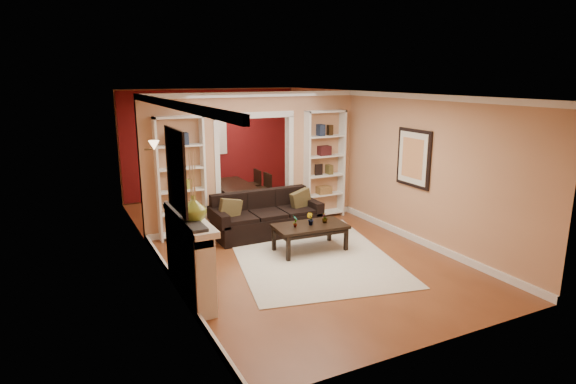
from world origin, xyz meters
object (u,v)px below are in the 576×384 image
fireplace (191,256)px  dining_table (233,195)px  bookshelf_left (181,178)px  bookshelf_right (324,165)px  coffee_table (310,238)px  sofa (266,214)px

fireplace → dining_table: size_ratio=1.11×
fireplace → bookshelf_left: bearing=78.0°
bookshelf_right → fireplace: bearing=-145.2°
bookshelf_left → fireplace: (-0.54, -2.53, -0.57)m
fireplace → dining_table: bearing=62.8°
fireplace → bookshelf_right: bearing=34.8°
bookshelf_right → dining_table: 2.42m
coffee_table → bookshelf_right: 2.35m
dining_table → bookshelf_left: bearing=136.3°
bookshelf_left → fireplace: 2.65m
bookshelf_right → bookshelf_left: bearing=180.0°
bookshelf_right → dining_table: (-1.45, 1.72, -0.88)m
sofa → fireplace: bearing=-136.0°
bookshelf_right → fireplace: (-3.64, -2.53, -0.57)m
sofa → dining_table: 2.31m
bookshelf_right → fireplace: size_ratio=1.35×
sofa → bookshelf_left: size_ratio=0.91×
sofa → bookshelf_right: size_ratio=0.91×
coffee_table → bookshelf_left: size_ratio=0.55×
coffee_table → bookshelf_right: (1.30, 1.73, 0.91)m
coffee_table → bookshelf_left: bookshelf_left is taller
bookshelf_right → sofa: bearing=-160.3°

